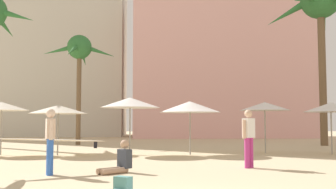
{
  "coord_description": "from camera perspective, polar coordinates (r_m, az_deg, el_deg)",
  "views": [
    {
      "loc": [
        -0.64,
        -5.54,
        1.36
      ],
      "look_at": [
        -0.06,
        5.97,
        2.18
      ],
      "focal_mm": 42.89,
      "sensor_mm": 36.0,
      "label": 1
    }
  ],
  "objects": [
    {
      "name": "person_mid_left",
      "position": [
        11.17,
        -6.89,
        -9.44
      ],
      "size": [
        0.95,
        0.89,
        0.89
      ],
      "rotation": [
        0.0,
        0.0,
        3.85
      ],
      "color": "tan",
      "rests_on": "ground"
    },
    {
      "name": "cafe_umbrella_5",
      "position": [
        17.45,
        3.14,
        -1.77
      ],
      "size": [
        2.66,
        2.66,
        2.3
      ],
      "color": "gray",
      "rests_on": "ground"
    },
    {
      "name": "cafe_umbrella_6",
      "position": [
        18.93,
        22.13,
        -1.7
      ],
      "size": [
        2.33,
        2.33,
        2.25
      ],
      "color": "gray",
      "rests_on": "ground"
    },
    {
      "name": "backpack",
      "position": [
        7.27,
        -6.48,
        -13.2
      ],
      "size": [
        0.35,
        0.34,
        0.42
      ],
      "rotation": [
        0.0,
        0.0,
        4.1
      ],
      "color": "#477D77",
      "rests_on": "ground"
    },
    {
      "name": "palm_tree_left",
      "position": [
        26.21,
        -12.5,
        5.76
      ],
      "size": [
        4.57,
        4.36,
        6.96
      ],
      "color": "brown",
      "rests_on": "ground"
    },
    {
      "name": "hotel_pink",
      "position": [
        40.15,
        7.5,
        3.53
      ],
      "size": [
        17.07,
        8.57,
        13.31
      ],
      "primitive_type": "cube",
      "color": "beige",
      "rests_on": "ground"
    },
    {
      "name": "cafe_umbrella_7",
      "position": [
        18.73,
        -22.54,
        -1.56
      ],
      "size": [
        2.28,
        2.28,
        2.26
      ],
      "color": "gray",
      "rests_on": "ground"
    },
    {
      "name": "cafe_umbrella_1",
      "position": [
        17.68,
        -15.32,
        -2.06
      ],
      "size": [
        2.48,
        2.48,
        2.12
      ],
      "color": "gray",
      "rests_on": "ground"
    },
    {
      "name": "person_mid_right",
      "position": [
        11.17,
        -16.25,
        -6.1
      ],
      "size": [
        2.87,
        1.7,
        1.74
      ],
      "rotation": [
        0.0,
        0.0,
        3.47
      ],
      "color": "blue",
      "rests_on": "ground"
    },
    {
      "name": "cafe_umbrella_2",
      "position": [
        17.45,
        -5.41,
        -1.16
      ],
      "size": [
        2.58,
        2.58,
        2.47
      ],
      "color": "gray",
      "rests_on": "ground"
    },
    {
      "name": "person_near_left",
      "position": [
        12.52,
        11.4,
        -5.77
      ],
      "size": [
        0.5,
        0.49,
        1.77
      ],
      "rotation": [
        0.0,
        0.0,
        5.48
      ],
      "color": "#B7337F",
      "rests_on": "ground"
    },
    {
      "name": "palm_tree_far_left",
      "position": [
        27.01,
        20.92,
        11.51
      ],
      "size": [
        6.48,
        6.41,
        10.23
      ],
      "color": "brown",
      "rests_on": "ground"
    },
    {
      "name": "cafe_umbrella_0",
      "position": [
        18.75,
        13.59,
        -1.65
      ],
      "size": [
        2.28,
        2.28,
        2.31
      ],
      "color": "gray",
      "rests_on": "ground"
    }
  ]
}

